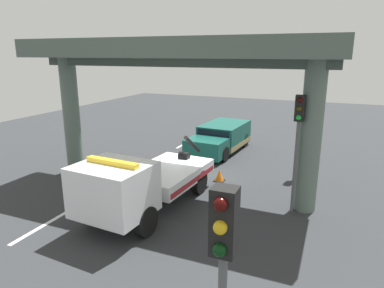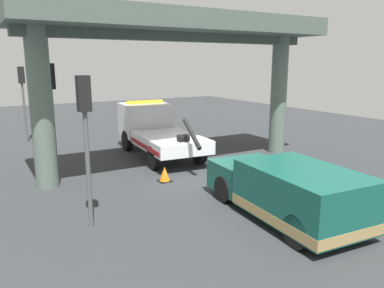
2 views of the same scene
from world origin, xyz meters
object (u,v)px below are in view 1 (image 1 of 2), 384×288
Objects in this scene: tow_truck_white at (140,183)px; traffic_light_far at (298,129)px; traffic_light_near at (309,114)px; traffic_light_mid at (223,269)px; towed_van_green at (221,138)px; traffic_cone_orange at (219,176)px.

traffic_light_far is at bearing 114.88° from tow_truck_white.
traffic_light_near is 4.50m from traffic_light_far.
traffic_light_far is 8.50m from traffic_light_mid.
traffic_light_mid is at bearing 0.00° from traffic_light_near.
towed_van_green is 1.29× the size of traffic_light_mid.
traffic_light_far reaches higher than tow_truck_white.
traffic_light_mid is 11.33m from traffic_cone_orange.
traffic_cone_orange is at bearing -53.49° from traffic_light_near.
tow_truck_white is at bearing -36.43° from traffic_light_near.
tow_truck_white is 5.90m from traffic_light_far.
traffic_light_mid is at bearing 18.13° from towed_van_green.
traffic_light_near is at bearing 126.51° from traffic_cone_orange.
traffic_light_mid reaches higher than traffic_cone_orange.
traffic_light_mid is (6.16, 5.05, 1.82)m from tow_truck_white.
traffic_light_near is 0.93× the size of traffic_light_far.
traffic_light_near is at bearing 143.57° from tow_truck_white.
towed_van_green is at bearing -162.45° from traffic_cone_orange.
towed_van_green reaches higher than traffic_cone_orange.
tow_truck_white is 13.12× the size of traffic_cone_orange.
traffic_light_near is (2.23, 4.99, 2.16)m from towed_van_green.
tow_truck_white is at bearing -65.12° from traffic_light_far.
towed_van_green is 5.06m from traffic_cone_orange.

